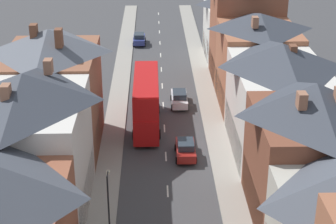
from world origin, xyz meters
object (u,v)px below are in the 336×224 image
object	(u,v)px
double_decker_bus_lead	(146,101)
car_near_silver	(139,39)
street_lamp	(109,204)
car_parked_left_a	(179,98)
car_parked_right_a	(186,149)

from	to	relation	value
double_decker_bus_lead	car_near_silver	distance (m)	28.89
car_near_silver	street_lamp	size ratio (longest dim) A/B	0.74
car_parked_left_a	street_lamp	bearing A→B (deg)	-103.72
street_lamp	car_parked_left_a	bearing A→B (deg)	76.28
double_decker_bus_lead	car_parked_left_a	size ratio (longest dim) A/B	2.40
car_near_silver	car_parked_left_a	size ratio (longest dim) A/B	0.91
car_parked_left_a	street_lamp	size ratio (longest dim) A/B	0.82
car_near_silver	car_parked_right_a	xyz separation A→B (m)	(4.90, -35.57, 0.01)
car_parked_left_a	car_near_silver	bearing A→B (deg)	101.83
car_near_silver	street_lamp	distance (m)	48.24
double_decker_bus_lead	street_lamp	xyz separation A→B (m)	(-2.44, -19.37, 0.43)
car_parked_left_a	street_lamp	distance (m)	25.62
car_near_silver	car_parked_left_a	bearing A→B (deg)	-78.17
car_near_silver	car_parked_right_a	distance (m)	35.91
street_lamp	car_parked_right_a	bearing A→B (deg)	64.35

